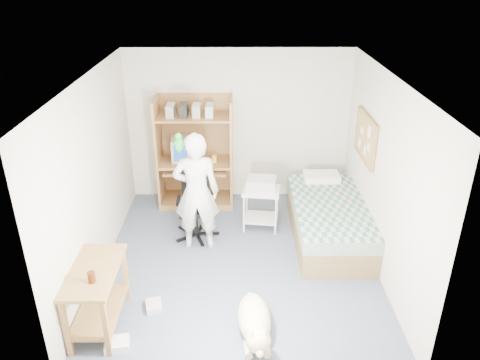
{
  "coord_description": "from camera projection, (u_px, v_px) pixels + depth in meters",
  "views": [
    {
      "loc": [
        -0.02,
        -5.26,
        3.72
      ],
      "look_at": [
        0.01,
        0.36,
        1.05
      ],
      "focal_mm": 35.0,
      "sensor_mm": 36.0,
      "label": 1
    }
  ],
  "objects": [
    {
      "name": "office_chair",
      "position": [
        196.0,
        212.0,
        6.82
      ],
      "size": [
        0.58,
        0.58,
        1.03
      ],
      "rotation": [
        0.0,
        0.0,
        0.02
      ],
      "color": "black",
      "rests_on": "floor"
    },
    {
      "name": "parrot",
      "position": [
        179.0,
        143.0,
        6.04
      ],
      "size": [
        0.13,
        0.22,
        0.34
      ],
      "rotation": [
        0.0,
        0.0,
        0.02
      ],
      "color": "#138422",
      "rests_on": "person"
    },
    {
      "name": "side_desk",
      "position": [
        96.0,
        289.0,
        5.04
      ],
      "size": [
        0.5,
        1.0,
        0.75
      ],
      "color": "brown",
      "rests_on": "floor"
    },
    {
      "name": "wall_back",
      "position": [
        239.0,
        126.0,
        7.61
      ],
      "size": [
        3.6,
        0.02,
        2.5
      ],
      "primitive_type": "cube",
      "color": "beige",
      "rests_on": "floor"
    },
    {
      "name": "bed",
      "position": [
        329.0,
        220.0,
        6.79
      ],
      "size": [
        1.02,
        2.02,
        0.66
      ],
      "color": "brown",
      "rests_on": "floor"
    },
    {
      "name": "printer",
      "position": [
        261.0,
        184.0,
        6.84
      ],
      "size": [
        0.46,
        0.37,
        0.18
      ],
      "primitive_type": "cube",
      "rotation": [
        0.0,
        0.0,
        -0.13
      ],
      "color": "#A9A9A4",
      "rests_on": "printer_cart"
    },
    {
      "name": "computer_hutch",
      "position": [
        196.0,
        156.0,
        7.56
      ],
      "size": [
        1.2,
        0.63,
        1.8
      ],
      "color": "olive",
      "rests_on": "floor"
    },
    {
      "name": "wall_right",
      "position": [
        384.0,
        178.0,
        5.82
      ],
      "size": [
        0.02,
        4.0,
        2.5
      ],
      "primitive_type": "cube",
      "color": "beige",
      "rests_on": "floor"
    },
    {
      "name": "printer_cart",
      "position": [
        261.0,
        202.0,
        6.97
      ],
      "size": [
        0.59,
        0.5,
        0.64
      ],
      "rotation": [
        0.0,
        0.0,
        -0.13
      ],
      "color": "silver",
      "rests_on": "floor"
    },
    {
      "name": "corkboard",
      "position": [
        365.0,
        138.0,
        6.55
      ],
      "size": [
        0.04,
        0.94,
        0.66
      ],
      "color": "olive",
      "rests_on": "wall_right"
    },
    {
      "name": "drink_glass",
      "position": [
        92.0,
        277.0,
        4.72
      ],
      "size": [
        0.08,
        0.08,
        0.12
      ],
      "primitive_type": "cylinder",
      "color": "#3A1909",
      "rests_on": "side_desk"
    },
    {
      "name": "wall_left",
      "position": [
        95.0,
        178.0,
        5.8
      ],
      "size": [
        0.02,
        4.0,
        2.5
      ],
      "primitive_type": "cube",
      "color": "beige",
      "rests_on": "floor"
    },
    {
      "name": "dog",
      "position": [
        255.0,
        322.0,
        5.03
      ],
      "size": [
        0.41,
        1.12,
        0.42
      ],
      "rotation": [
        0.0,
        0.0,
        0.07
      ],
      "color": "beige",
      "rests_on": "floor"
    },
    {
      "name": "floor_box_b",
      "position": [
        154.0,
        306.0,
        5.47
      ],
      "size": [
        0.23,
        0.26,
        0.08
      ],
      "primitive_type": "cube",
      "rotation": [
        0.0,
        0.0,
        0.23
      ],
      "color": "#ADACA8",
      "rests_on": "floor"
    },
    {
      "name": "floor_box_a",
      "position": [
        117.0,
        345.0,
        4.91
      ],
      "size": [
        0.28,
        0.24,
        0.1
      ],
      "primitive_type": "cube",
      "rotation": [
        0.0,
        0.0,
        0.17
      ],
      "color": "silver",
      "rests_on": "floor"
    },
    {
      "name": "ceiling",
      "position": [
        239.0,
        78.0,
        5.27
      ],
      "size": [
        3.6,
        4.0,
        0.02
      ],
      "primitive_type": "cube",
      "color": "white",
      "rests_on": "wall_back"
    },
    {
      "name": "pencil_cup",
      "position": [
        214.0,
        159.0,
        7.48
      ],
      "size": [
        0.08,
        0.08,
        0.12
      ],
      "primitive_type": "cylinder",
      "color": "gold",
      "rests_on": "computer_hutch"
    },
    {
      "name": "keyboard",
      "position": [
        194.0,
        169.0,
        7.48
      ],
      "size": [
        0.46,
        0.2,
        0.03
      ],
      "primitive_type": "cube",
      "rotation": [
        0.0,
        0.0,
        -0.09
      ],
      "color": "beige",
      "rests_on": "computer_hutch"
    },
    {
      "name": "floor",
      "position": [
        239.0,
        261.0,
        6.35
      ],
      "size": [
        4.0,
        4.0,
        0.0
      ],
      "primitive_type": "plane",
      "color": "#424A5A",
      "rests_on": "ground"
    },
    {
      "name": "crt_monitor",
      "position": [
        184.0,
        149.0,
        7.51
      ],
      "size": [
        0.43,
        0.45,
        0.37
      ],
      "rotation": [
        0.0,
        0.0,
        0.1
      ],
      "color": "beige",
      "rests_on": "computer_hutch"
    },
    {
      "name": "person",
      "position": [
        196.0,
        192.0,
        6.33
      ],
      "size": [
        0.63,
        0.42,
        1.71
      ],
      "primitive_type": "imported",
      "rotation": [
        0.0,
        0.0,
        3.17
      ],
      "color": "silver",
      "rests_on": "floor"
    }
  ]
}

